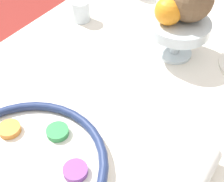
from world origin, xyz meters
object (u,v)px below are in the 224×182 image
Objects in this scene: seder_plate at (22,168)px; cup_mid at (81,11)px; fruit_stand at (178,29)px; orange_fruit at (169,11)px.

cup_mid is at bearing 26.04° from seder_plate.
orange_fruit is at bearing 139.85° from fruit_stand.
fruit_stand is at bearing -8.98° from seder_plate.
seder_plate is 0.52m from orange_fruit.
fruit_stand reaches higher than seder_plate.
fruit_stand reaches higher than cup_mid.
seder_plate is 4.73× the size of orange_fruit.
orange_fruit is (0.50, -0.06, 0.13)m from seder_plate.
seder_plate is 2.01× the size of fruit_stand.
cup_mid is (0.52, 0.26, 0.02)m from seder_plate.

